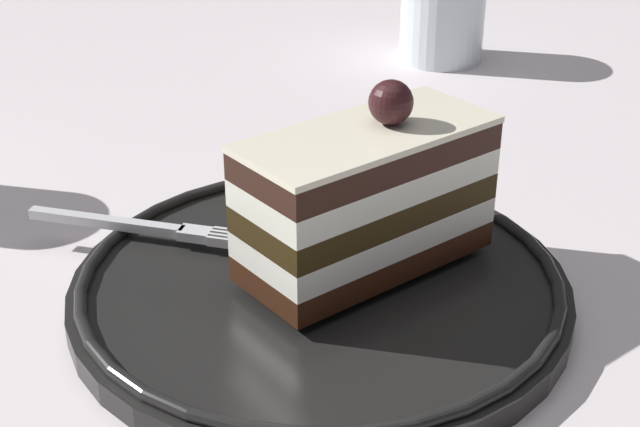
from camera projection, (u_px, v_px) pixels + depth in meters
The scene contains 5 objects.
ground_plane at pixel (337, 275), 0.46m from camera, with size 2.40×2.40×0.00m, color silver.
dessert_plate at pixel (320, 286), 0.44m from camera, with size 0.23×0.23×0.02m.
cake_slice at pixel (367, 196), 0.42m from camera, with size 0.12×0.06×0.09m.
fork at pixel (153, 228), 0.46m from camera, with size 0.08×0.11×0.00m.
drink_glass_near at pixel (442, 17), 0.74m from camera, with size 0.07×0.07×0.08m.
Camera 1 is at (0.26, 0.29, 0.24)m, focal length 52.18 mm.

